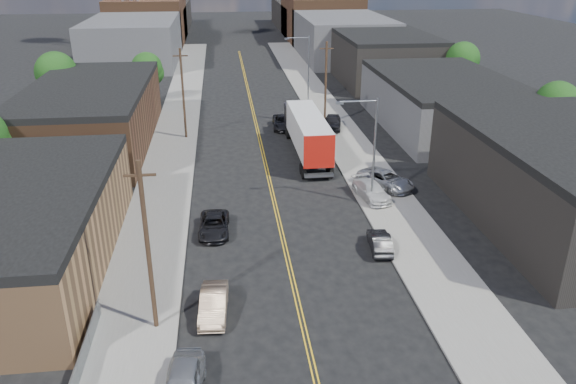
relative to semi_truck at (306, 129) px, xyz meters
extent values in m
plane|color=black|center=(-4.50, 21.29, -2.49)|extent=(260.00, 260.00, 0.00)
cube|color=gold|center=(-4.50, 6.29, -2.49)|extent=(0.32, 120.00, 0.01)
cube|color=slate|center=(-14.00, 6.29, -2.42)|extent=(5.00, 140.00, 0.15)
cube|color=slate|center=(5.00, 6.29, -2.42)|extent=(5.00, 140.00, 0.15)
cube|color=olive|center=(-22.50, -20.71, 0.01)|extent=(12.00, 22.00, 5.00)
cube|color=black|center=(-22.50, -20.71, 2.81)|extent=(12.00, 22.00, 0.60)
cube|color=#4B301E|center=(-22.50, 5.29, 0.51)|extent=(12.00, 26.00, 6.00)
cube|color=black|center=(-22.50, 5.29, 3.81)|extent=(12.00, 26.00, 0.60)
cube|color=black|center=(17.50, -18.71, 0.76)|extent=(14.00, 22.00, 6.50)
cube|color=navy|center=(10.70, -18.71, 1.11)|extent=(0.30, 20.00, 0.80)
cube|color=#38383A|center=(17.50, 7.29, 0.26)|extent=(14.00, 24.00, 5.50)
cube|color=black|center=(17.50, 7.29, 3.31)|extent=(14.00, 24.00, 0.60)
cube|color=black|center=(17.50, 33.29, 1.01)|extent=(14.00, 22.00, 7.00)
cube|color=black|center=(17.50, 33.29, 4.81)|extent=(14.00, 22.00, 0.60)
cube|color=#38383A|center=(-24.50, 56.29, 1.51)|extent=(16.00, 30.00, 8.00)
cube|color=#38383A|center=(15.50, 56.29, 1.51)|extent=(16.00, 30.00, 8.00)
cube|color=#4B301E|center=(-24.50, 81.29, 2.51)|extent=(16.00, 26.00, 10.00)
cube|color=#4B301E|center=(15.50, 81.29, 2.51)|extent=(16.00, 26.00, 10.00)
cube|color=black|center=(-24.50, 101.29, 1.01)|extent=(16.00, 40.00, 7.00)
cube|color=black|center=(15.50, 101.29, 1.01)|extent=(16.00, 40.00, 7.00)
cylinder|color=gray|center=(3.50, -13.71, 2.01)|extent=(0.18, 0.18, 9.00)
cylinder|color=gray|center=(2.00, -13.71, 6.31)|extent=(3.00, 0.12, 0.12)
cube|color=gray|center=(0.50, -13.71, 6.21)|extent=(0.60, 0.25, 0.18)
cylinder|color=gray|center=(3.50, 21.29, 2.01)|extent=(0.18, 0.18, 9.00)
cylinder|color=gray|center=(2.00, 21.29, 6.31)|extent=(3.00, 0.12, 0.12)
cube|color=gray|center=(0.50, 21.29, 6.21)|extent=(0.60, 0.25, 0.18)
cylinder|color=black|center=(-12.70, -28.71, 2.51)|extent=(0.26, 0.26, 10.00)
cube|color=black|center=(-12.70, -28.71, 6.71)|extent=(1.60, 0.12, 0.12)
cylinder|color=black|center=(-12.70, 6.29, 2.51)|extent=(0.26, 0.26, 10.00)
cube|color=black|center=(-12.70, 6.29, 6.71)|extent=(1.60, 0.12, 0.12)
cylinder|color=black|center=(3.70, 9.29, 2.51)|extent=(0.26, 0.26, 10.00)
cube|color=black|center=(3.70, 9.29, 6.71)|extent=(1.60, 0.12, 0.12)
cylinder|color=black|center=(-28.50, 16.29, -0.24)|extent=(0.36, 0.36, 4.50)
sphere|color=#0F360E|center=(-28.50, 16.29, 3.36)|extent=(5.04, 5.04, 5.04)
sphere|color=#0F360E|center=(-27.90, 16.59, 2.46)|extent=(3.96, 3.96, 3.96)
sphere|color=#0F360E|center=(-29.00, 15.89, 2.73)|extent=(3.60, 3.60, 3.60)
cylinder|color=black|center=(-18.50, 23.29, -0.62)|extent=(0.36, 0.36, 3.75)
sphere|color=#0F360E|center=(-18.50, 23.29, 2.38)|extent=(4.20, 4.20, 4.20)
sphere|color=#0F360E|center=(-17.90, 23.59, 1.63)|extent=(3.30, 3.30, 3.30)
sphere|color=#0F360E|center=(-19.00, 22.89, 1.86)|extent=(3.00, 3.00, 3.00)
cylinder|color=black|center=(25.50, -2.71, -0.49)|extent=(0.36, 0.36, 4.00)
sphere|color=#0F360E|center=(25.50, -2.71, 2.71)|extent=(4.48, 4.48, 4.48)
sphere|color=#0F360E|center=(26.10, -2.41, 1.91)|extent=(3.52, 3.52, 3.52)
sphere|color=#0F360E|center=(25.00, -3.11, 2.15)|extent=(3.20, 3.20, 3.20)
cylinder|color=black|center=(25.50, 21.29, -0.37)|extent=(0.36, 0.36, 4.25)
sphere|color=#0F360E|center=(25.50, 21.29, 3.03)|extent=(4.76, 4.76, 4.76)
sphere|color=#0F360E|center=(26.10, 21.59, 2.18)|extent=(3.74, 3.74, 3.74)
sphere|color=#0F360E|center=(25.00, 20.89, 2.44)|extent=(3.40, 3.40, 3.40)
cube|color=beige|center=(0.00, -1.69, 0.34)|extent=(2.92, 13.12, 3.06)
cube|color=#96120B|center=(0.00, -8.24, 0.34)|extent=(2.86, 0.14, 3.08)
cube|color=gray|center=(0.00, -8.24, -1.89)|extent=(2.70, 0.62, 0.25)
cube|color=black|center=(0.00, 6.39, -0.80)|extent=(2.75, 3.51, 3.38)
cylinder|color=black|center=(0.00, -6.84, -1.95)|extent=(2.84, 1.11, 1.09)
cylinder|color=black|center=(0.00, 6.39, -1.95)|extent=(2.74, 1.11, 1.09)
imported|color=#A1A3A6|center=(-10.90, -34.30, -1.71)|extent=(2.28, 4.76, 1.57)
imported|color=#967B62|center=(-9.50, -27.82, -1.78)|extent=(1.78, 4.41, 1.42)
imported|color=black|center=(-9.50, -17.47, -1.83)|extent=(2.35, 4.82, 1.32)
imported|color=black|center=(2.10, -21.46, -1.86)|extent=(1.73, 3.99, 1.28)
imported|color=#A5A6AA|center=(5.58, -10.71, -1.59)|extent=(5.00, 5.93, 1.51)
imported|color=#B9B9B9|center=(3.70, -12.87, -1.65)|extent=(2.86, 5.09, 1.39)
imported|color=black|center=(4.32, 7.54, -1.53)|extent=(2.91, 5.07, 1.62)
imported|color=black|center=(-1.33, 8.88, -1.74)|extent=(2.80, 5.55, 1.51)
camera|label=1|loc=(-8.43, -55.32, 16.92)|focal=35.00mm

